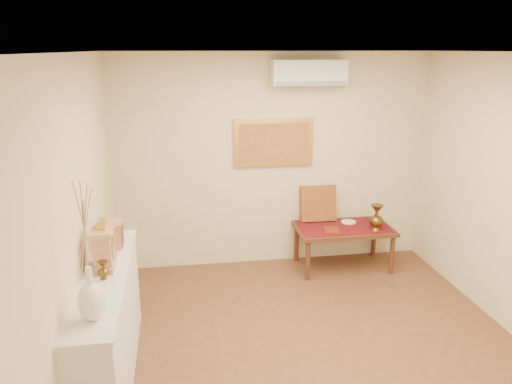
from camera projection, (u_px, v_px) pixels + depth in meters
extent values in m
plane|color=brown|center=(319.00, 358.00, 4.56)|extent=(4.50, 4.50, 0.00)
plane|color=white|center=(331.00, 52.00, 3.81)|extent=(4.50, 4.50, 0.00)
cube|color=beige|center=(273.00, 161.00, 6.32)|extent=(4.00, 0.02, 2.70)
cube|color=beige|center=(77.00, 232.00, 3.88)|extent=(0.02, 4.50, 2.70)
cube|color=#5E0F16|center=(344.00, 227.00, 6.32)|extent=(1.14, 0.59, 0.01)
cylinder|color=silver|center=(348.00, 222.00, 6.46)|extent=(0.19, 0.19, 0.01)
cube|color=maroon|center=(331.00, 230.00, 6.18)|extent=(0.23, 0.28, 0.01)
cube|color=maroon|center=(318.00, 203.00, 6.48)|extent=(0.46, 0.19, 0.47)
cube|color=silver|center=(109.00, 330.00, 4.15)|extent=(0.35, 2.00, 0.95)
cube|color=silver|center=(104.00, 276.00, 4.02)|extent=(0.37, 2.02, 0.03)
cube|color=tan|center=(106.00, 264.00, 4.15)|extent=(0.16, 0.36, 0.05)
cube|color=tan|center=(104.00, 247.00, 4.10)|extent=(0.14, 0.30, 0.25)
cylinder|color=beige|center=(113.00, 246.00, 4.12)|extent=(0.01, 0.17, 0.17)
cylinder|color=gold|center=(114.00, 246.00, 4.12)|extent=(0.01, 0.19, 0.19)
cube|color=tan|center=(103.00, 231.00, 4.06)|extent=(0.17, 0.34, 0.04)
cube|color=gold|center=(102.00, 224.00, 4.05)|extent=(0.06, 0.11, 0.07)
cube|color=tan|center=(114.00, 236.00, 4.53)|extent=(0.15, 0.20, 0.22)
cube|color=#552B19|center=(123.00, 240.00, 4.56)|extent=(0.01, 0.17, 0.09)
cube|color=#552B19|center=(122.00, 230.00, 4.53)|extent=(0.01, 0.17, 0.09)
cube|color=tan|center=(113.00, 223.00, 4.50)|extent=(0.16, 0.21, 0.02)
cube|color=#552B19|center=(344.00, 229.00, 6.33)|extent=(1.20, 0.70, 0.05)
cylinder|color=#552B19|center=(308.00, 261.00, 6.05)|extent=(0.06, 0.06, 0.50)
cylinder|color=#552B19|center=(392.00, 255.00, 6.21)|extent=(0.06, 0.06, 0.50)
cylinder|color=#552B19|center=(296.00, 243.00, 6.60)|extent=(0.06, 0.06, 0.50)
cylinder|color=#552B19|center=(374.00, 238.00, 6.76)|extent=(0.06, 0.06, 0.50)
cube|color=gold|center=(274.00, 142.00, 6.23)|extent=(1.00, 0.05, 0.60)
cube|color=#B26D3D|center=(274.00, 143.00, 6.20)|extent=(0.88, 0.01, 0.48)
cube|color=silver|center=(309.00, 73.00, 5.96)|extent=(0.90, 0.24, 0.30)
cube|color=gray|center=(311.00, 84.00, 5.87)|extent=(0.86, 0.02, 0.05)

